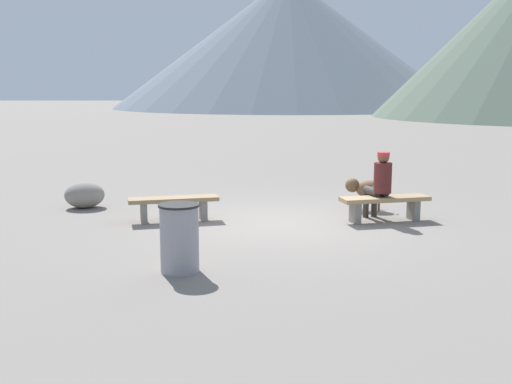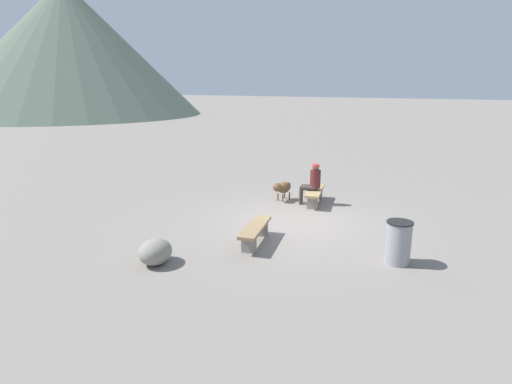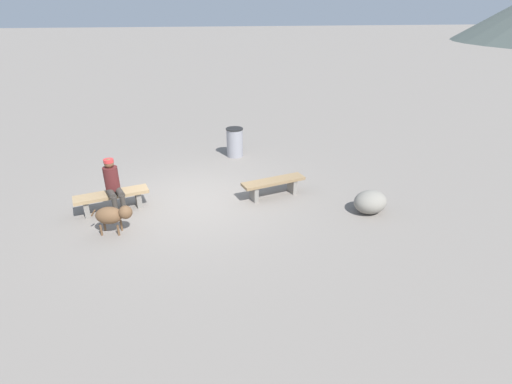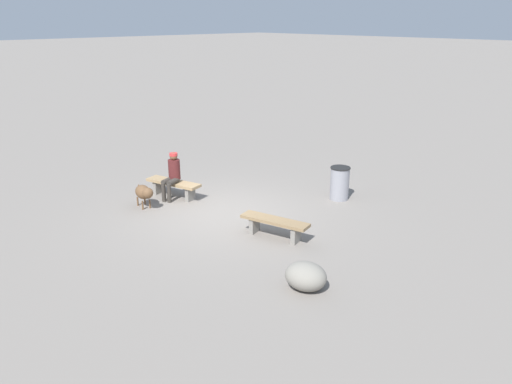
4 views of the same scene
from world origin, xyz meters
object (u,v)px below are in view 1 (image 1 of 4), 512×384
object	(u,v)px
seated_person	(380,181)
dog	(366,189)
bench_left	(174,204)
bench_right	(385,203)
trash_bin	(179,238)
boulder	(85,195)

from	to	relation	value
seated_person	dog	distance (m)	1.02
bench_left	seated_person	distance (m)	3.75
bench_right	dog	xyz separation A→B (m)	(-0.17, 1.04, 0.09)
dog	trash_bin	bearing A→B (deg)	64.27
bench_left	dog	xyz separation A→B (m)	(3.65, 1.08, 0.10)
bench_left	boulder	world-z (taller)	boulder
bench_left	trash_bin	size ratio (longest dim) A/B	1.83
bench_right	trash_bin	xyz separation A→B (m)	(-3.30, -3.13, 0.12)
seated_person	trash_bin	distance (m)	4.54
trash_bin	boulder	distance (m)	5.01
bench_right	dog	distance (m)	1.06
bench_left	dog	world-z (taller)	dog
bench_right	dog	world-z (taller)	dog
seated_person	dog	bearing A→B (deg)	74.97
dog	trash_bin	distance (m)	5.21
seated_person	dog	world-z (taller)	seated_person
boulder	dog	bearing A→B (deg)	-1.76
trash_bin	boulder	size ratio (longest dim) A/B	1.15
bench_left	trash_bin	world-z (taller)	trash_bin
bench_right	seated_person	size ratio (longest dim) A/B	1.33
seated_person	boulder	distance (m)	5.83
bench_right	boulder	bearing A→B (deg)	153.92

